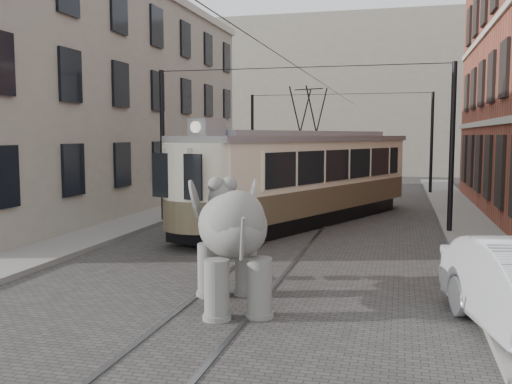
# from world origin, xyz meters

# --- Properties ---
(ground) EXTENTS (120.00, 120.00, 0.00)m
(ground) POSITION_xyz_m (0.00, 0.00, 0.00)
(ground) COLOR #3E3B39
(tram_rails) EXTENTS (1.54, 80.00, 0.02)m
(tram_rails) POSITION_xyz_m (0.00, 0.00, 0.01)
(tram_rails) COLOR slate
(tram_rails) RESTS_ON ground
(sidewalk_right) EXTENTS (2.00, 60.00, 0.15)m
(sidewalk_right) POSITION_xyz_m (6.00, 0.00, 0.07)
(sidewalk_right) COLOR slate
(sidewalk_right) RESTS_ON ground
(sidewalk_left) EXTENTS (2.00, 60.00, 0.15)m
(sidewalk_left) POSITION_xyz_m (-6.50, 0.00, 0.07)
(sidewalk_left) COLOR slate
(sidewalk_left) RESTS_ON ground
(stucco_building) EXTENTS (7.00, 24.00, 10.00)m
(stucco_building) POSITION_xyz_m (-11.00, 10.00, 5.00)
(stucco_building) COLOR gray
(stucco_building) RESTS_ON ground
(distant_block) EXTENTS (28.00, 10.00, 14.00)m
(distant_block) POSITION_xyz_m (0.00, 40.00, 7.00)
(distant_block) COLOR gray
(distant_block) RESTS_ON ground
(catenary) EXTENTS (11.00, 30.20, 6.00)m
(catenary) POSITION_xyz_m (-0.20, 5.00, 3.00)
(catenary) COLOR black
(catenary) RESTS_ON ground
(tram) EXTENTS (7.70, 13.46, 5.33)m
(tram) POSITION_xyz_m (-0.07, 7.48, 2.66)
(tram) COLOR beige
(tram) RESTS_ON ground
(elephant) EXTENTS (3.84, 4.77, 2.57)m
(elephant) POSITION_xyz_m (0.22, -3.96, 1.28)
(elephant) COLOR slate
(elephant) RESTS_ON ground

